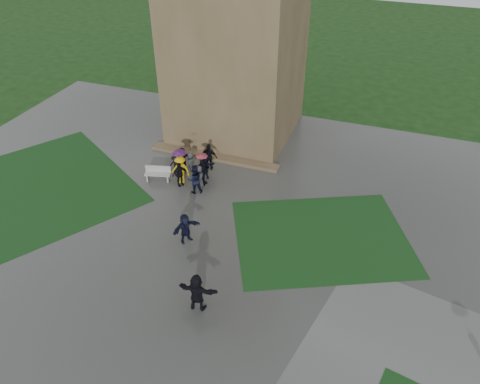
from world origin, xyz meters
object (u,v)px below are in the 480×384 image
(tower, at_px, (236,4))
(pedestrian_near, at_px, (197,292))
(bench, at_px, (158,173))
(pedestrian_mid, at_px, (185,228))

(tower, bearing_deg, pedestrian_near, -75.54)
(tower, xyz_separation_m, pedestrian_near, (4.29, -16.64, -8.01))
(bench, bearing_deg, pedestrian_mid, -63.96)
(bench, distance_m, pedestrian_near, 10.84)
(tower, bearing_deg, pedestrian_mid, -81.71)
(pedestrian_mid, bearing_deg, bench, 75.68)
(tower, distance_m, pedestrian_mid, 15.19)
(tower, xyz_separation_m, bench, (-2.28, -8.03, -8.50))
(pedestrian_mid, bearing_deg, tower, 42.43)
(pedestrian_near, bearing_deg, bench, -57.78)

